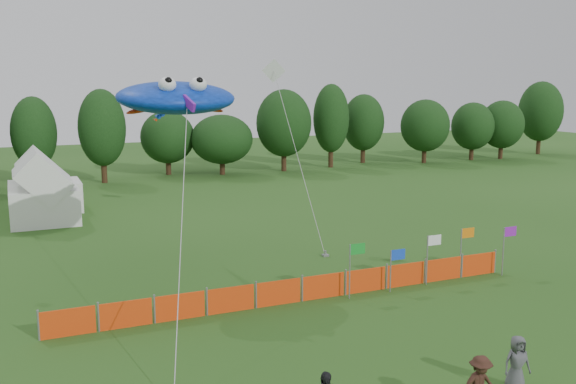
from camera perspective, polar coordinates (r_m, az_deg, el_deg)
name	(u,v)px	position (r m, az deg, el deg)	size (l,w,h in m)	color
treeline	(131,133)	(59.21, -13.81, 5.11)	(104.57, 8.78, 8.36)	#382314
tent_left	(43,194)	(42.89, -20.92, -0.16)	(4.14, 4.14, 3.65)	white
tent_right	(45,187)	(46.74, -20.81, 0.42)	(4.70, 3.76, 3.32)	white
barrier_fence	(301,289)	(26.27, 1.17, -8.66)	(19.90, 0.06, 1.00)	red
flag_row	(432,252)	(28.74, 12.72, -5.24)	(8.73, 0.57, 2.30)	gray
spectator_e	(517,363)	(20.25, 19.68, -14.12)	(0.80, 0.52, 1.64)	#4A4B4F
stingray_kite	(175,98)	(28.55, -9.99, 8.22)	(6.05, 18.35, 9.07)	blue
small_kite_white	(285,113)	(35.54, -0.23, 7.07)	(1.35, 6.11, 10.07)	silver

